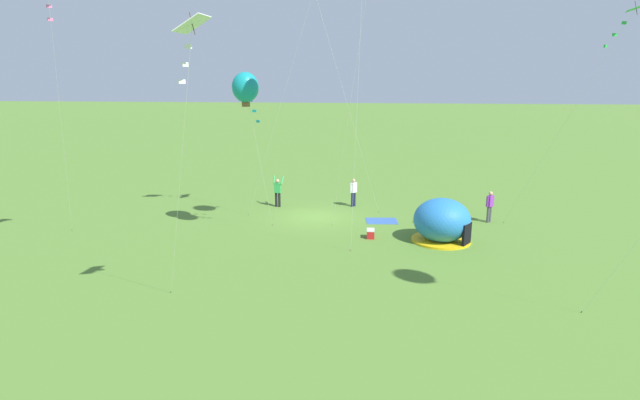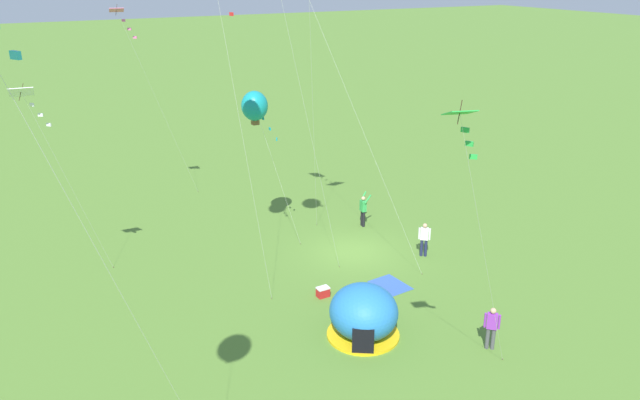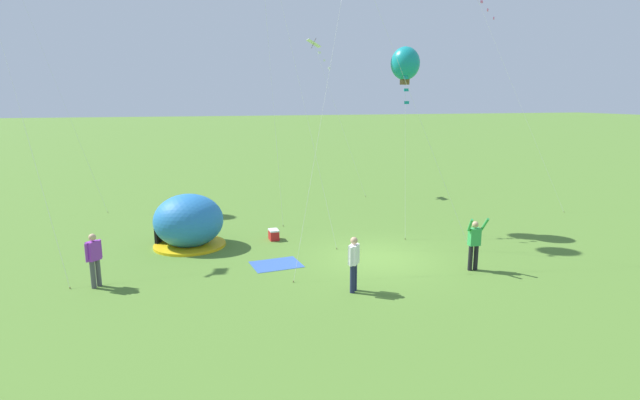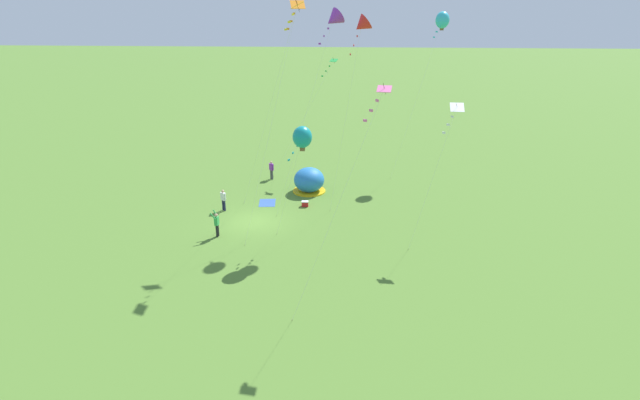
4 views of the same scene
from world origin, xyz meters
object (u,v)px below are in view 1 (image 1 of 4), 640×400
(person_with_toddler, at_px, (490,205))
(kite_teal, at_px, (245,87))
(kite_white, at_px, (190,37))
(person_strolling, at_px, (278,191))
(kite_green, at_px, (625,24))
(cooler_box, at_px, (371,234))
(person_far_back, at_px, (353,191))
(popup_tent, at_px, (442,221))

(person_with_toddler, relative_size, kite_teal, 0.22)
(kite_teal, height_order, kite_white, kite_white)
(person_strolling, distance_m, kite_green, 19.23)
(cooler_box, xyz_separation_m, kite_teal, (5.94, 0.45, 7.01))
(kite_green, bearing_deg, kite_white, 30.63)
(person_with_toddler, distance_m, kite_teal, 14.38)
(cooler_box, height_order, person_far_back, person_far_back)
(cooler_box, bearing_deg, person_with_toddler, -150.00)
(popup_tent, relative_size, kite_teal, 0.35)
(person_with_toddler, distance_m, person_far_back, 8.00)
(person_strolling, xyz_separation_m, person_far_back, (-4.59, -0.66, -0.03))
(person_with_toddler, distance_m, kite_white, 19.24)
(cooler_box, height_order, person_strolling, person_strolling)
(kite_green, relative_size, kite_white, 1.13)
(person_strolling, height_order, person_with_toddler, person_strolling)
(popup_tent, xyz_separation_m, kite_white, (8.12, 10.02, 7.67))
(popup_tent, height_order, person_far_back, popup_tent)
(person_strolling, bearing_deg, person_far_back, -171.79)
(cooler_box, xyz_separation_m, person_with_toddler, (-6.33, -3.65, 0.74))
(person_strolling, distance_m, kite_teal, 8.68)
(kite_white, bearing_deg, popup_tent, -129.02)
(kite_white, bearing_deg, person_far_back, -102.08)
(cooler_box, relative_size, kite_green, 0.05)
(cooler_box, height_order, kite_white, kite_white)
(popup_tent, xyz_separation_m, kite_teal, (9.33, 0.40, 6.23))
(kite_teal, xyz_separation_m, kite_white, (-1.21, 9.62, 1.43))
(cooler_box, relative_size, person_far_back, 0.32)
(kite_green, bearing_deg, cooler_box, -8.53)
(cooler_box, height_order, kite_green, kite_green)
(cooler_box, xyz_separation_m, person_strolling, (5.82, -5.58, 0.78))
(kite_white, bearing_deg, kite_green, -149.37)
(kite_green, bearing_deg, person_with_toddler, -55.85)
(kite_green, xyz_separation_m, kite_teal, (15.75, -1.02, -2.48))
(cooler_box, xyz_separation_m, person_far_back, (1.24, -6.25, 0.74))
(person_with_toddler, height_order, kite_white, kite_white)
(kite_teal, relative_size, kite_white, 0.85)
(popup_tent, xyz_separation_m, cooler_box, (3.39, -0.06, -0.78))
(person_far_back, xyz_separation_m, kite_green, (-11.04, 7.72, 8.74))
(popup_tent, relative_size, person_far_back, 1.63)
(person_with_toddler, height_order, kite_teal, kite_teal)
(person_strolling, distance_m, person_with_toddler, 12.31)
(person_with_toddler, xyz_separation_m, kite_white, (11.06, 13.73, 7.70))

